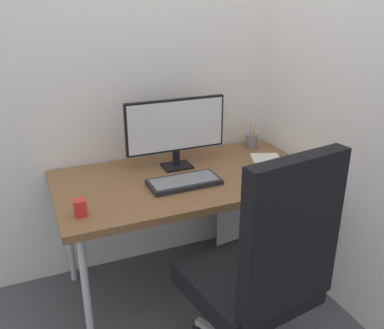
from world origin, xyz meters
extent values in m
plane|color=#4C4C51|center=(0.00, 0.00, 0.00)|extent=(8.00, 8.00, 0.00)
cube|color=white|center=(0.00, 0.41, 1.40)|extent=(2.47, 0.04, 2.80)
cube|color=white|center=(0.75, -0.15, 1.40)|extent=(0.04, 1.81, 2.80)
cube|color=brown|center=(0.00, 0.00, 0.70)|extent=(1.43, 0.77, 0.04)
cylinder|color=silver|center=(-0.64, -0.30, 0.34)|extent=(0.04, 0.04, 0.68)
cylinder|color=silver|center=(0.64, -0.30, 0.34)|extent=(0.04, 0.04, 0.68)
cylinder|color=silver|center=(-0.64, 0.30, 0.34)|extent=(0.04, 0.04, 0.68)
cylinder|color=silver|center=(0.64, 0.30, 0.34)|extent=(0.04, 0.04, 0.68)
sphere|color=black|center=(0.22, -0.44, 0.03)|extent=(0.05, 0.05, 0.05)
cube|color=silver|center=(0.12, -0.54, 0.07)|extent=(0.23, 0.23, 0.03)
sphere|color=black|center=(-0.10, -0.39, 0.03)|extent=(0.05, 0.05, 0.05)
cylinder|color=silver|center=(0.02, -0.64, 0.24)|extent=(0.04, 0.04, 0.32)
cube|color=black|center=(0.02, -0.64, 0.45)|extent=(0.57, 0.56, 0.10)
cube|color=black|center=(0.06, -0.88, 0.82)|extent=(0.45, 0.14, 0.63)
cube|color=silver|center=(0.49, -0.03, 0.27)|extent=(0.37, 0.52, 0.54)
cube|color=#262628|center=(0.49, -0.30, 0.38)|extent=(0.18, 0.01, 0.02)
cube|color=black|center=(0.00, 0.15, 0.72)|extent=(0.16, 0.13, 0.01)
cube|color=black|center=(0.00, 0.16, 0.78)|extent=(0.04, 0.02, 0.10)
cube|color=black|center=(0.00, 0.16, 0.97)|extent=(0.59, 0.02, 0.30)
cube|color=silver|center=(0.00, 0.15, 0.97)|extent=(0.56, 0.01, 0.28)
cube|color=black|center=(-0.05, -0.09, 0.73)|extent=(0.38, 0.19, 0.02)
cube|color=slate|center=(-0.05, -0.09, 0.74)|extent=(0.35, 0.15, 0.00)
ellipsoid|color=black|center=(0.31, -0.14, 0.73)|extent=(0.07, 0.10, 0.03)
cylinder|color=slate|center=(0.57, 0.27, 0.76)|extent=(0.08, 0.08, 0.09)
cylinder|color=#B2B5BA|center=(0.56, 0.27, 0.82)|extent=(0.03, 0.01, 0.12)
cylinder|color=#B2B5BA|center=(0.58, 0.27, 0.82)|extent=(0.03, 0.01, 0.12)
torus|color=black|center=(0.57, 0.27, 0.77)|extent=(0.03, 0.04, 0.01)
cylinder|color=orange|center=(0.57, 0.26, 0.81)|extent=(0.02, 0.01, 0.13)
cube|color=silver|center=(0.54, 0.04, 0.72)|extent=(0.21, 0.20, 0.02)
cube|color=red|center=(-0.61, -0.22, 0.75)|extent=(0.05, 0.05, 0.08)
camera|label=1|loc=(-0.80, -1.98, 1.66)|focal=39.36mm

